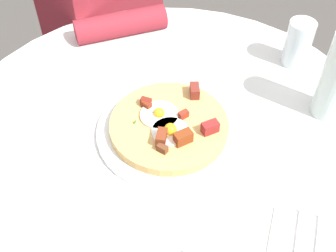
% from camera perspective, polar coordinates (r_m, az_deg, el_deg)
% --- Properties ---
extents(dining_table, '(1.03, 1.03, 0.76)m').
position_cam_1_polar(dining_table, '(1.10, -0.09, -6.96)').
color(dining_table, silver).
rests_on(dining_table, ground_plane).
extents(person_seated, '(0.46, 0.48, 1.14)m').
position_cam_1_polar(person_seated, '(1.62, -8.13, 10.41)').
color(person_seated, '#2D2D33').
rests_on(person_seated, ground_plane).
extents(pizza_plate, '(0.33, 0.33, 0.01)m').
position_cam_1_polar(pizza_plate, '(0.95, 0.11, -0.67)').
color(pizza_plate, white).
rests_on(pizza_plate, dining_table).
extents(breakfast_pizza, '(0.27, 0.27, 0.05)m').
position_cam_1_polar(breakfast_pizza, '(0.94, 0.16, 0.09)').
color(breakfast_pizza, tan).
rests_on(breakfast_pizza, pizza_plate).
extents(bread_plate, '(0.18, 0.18, 0.01)m').
position_cam_1_polar(bread_plate, '(0.88, -19.92, -11.36)').
color(bread_plate, silver).
rests_on(bread_plate, dining_table).
extents(knife, '(0.17, 0.08, 0.00)m').
position_cam_1_polar(knife, '(0.82, 17.14, -15.97)').
color(knife, silver).
rests_on(knife, napkin).
extents(water_glass, '(0.07, 0.07, 0.12)m').
position_cam_1_polar(water_glass, '(1.15, 17.22, 10.65)').
color(water_glass, silver).
rests_on(water_glass, dining_table).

